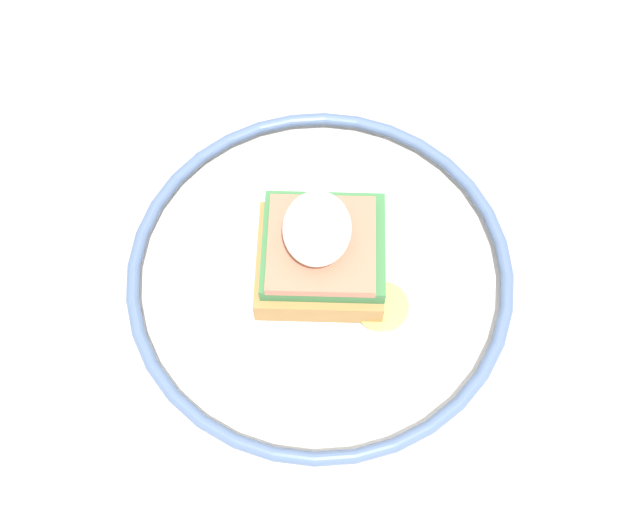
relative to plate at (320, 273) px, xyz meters
name	(u,v)px	position (x,y,z in m)	size (l,w,h in m)	color
ground_plane	(302,484)	(0.01, -0.03, -0.74)	(6.00, 6.00, 0.00)	#B2ADA3
dining_table	(287,341)	(0.01, -0.03, -0.11)	(1.10, 0.84, 0.73)	beige
plate	(320,273)	(0.00, 0.00, 0.00)	(0.28, 0.28, 0.02)	white
sandwich	(321,250)	(0.00, 0.00, 0.04)	(0.09, 0.11, 0.08)	#9E703D
fork	(337,71)	(-0.19, 0.01, -0.01)	(0.04, 0.15, 0.00)	silver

